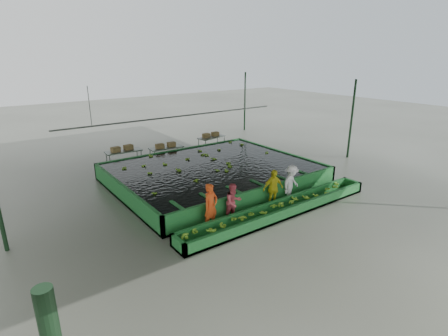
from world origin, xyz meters
TOP-DOWN VIEW (x-y plane):
  - ground at (0.00, 0.00)m, footprint 80.00×80.00m
  - shed_roof at (0.00, 0.00)m, footprint 20.00×22.00m
  - shed_posts at (0.00, 0.00)m, footprint 20.00×22.00m
  - flotation_tank at (0.00, 1.50)m, footprint 10.00×8.00m
  - tank_water at (0.00, 1.50)m, footprint 9.70×7.70m
  - sorting_trough at (0.00, -3.60)m, footprint 10.00×1.00m
  - cableway_rail at (0.00, 5.00)m, footprint 0.08×0.08m
  - rail_hanger_left at (-5.00, 5.00)m, footprint 0.04×0.04m
  - rail_hanger_right at (5.00, 5.00)m, footprint 0.04×0.04m
  - worker_a at (-3.04, -2.80)m, footprint 0.75×0.57m
  - worker_b at (-1.94, -2.80)m, footprint 0.78×0.61m
  - worker_c at (0.25, -2.80)m, footprint 1.08×0.60m
  - worker_d at (1.39, -2.80)m, footprint 1.24×0.91m
  - packing_table_left at (-2.83, 6.87)m, footprint 2.15×0.94m
  - packing_table_mid at (-0.35, 6.14)m, footprint 2.12×0.93m
  - packing_table_right at (3.58, 6.89)m, footprint 2.14×1.12m
  - box_stack_left at (-2.90, 6.89)m, footprint 1.36×0.48m
  - box_stack_mid at (-0.41, 6.09)m, footprint 1.28×0.41m
  - box_stack_right at (3.58, 6.98)m, footprint 1.29×0.42m
  - floating_bananas at (0.00, 2.30)m, footprint 9.26×6.31m
  - trough_bananas at (0.00, -3.60)m, footprint 8.84×0.59m

SIDE VIEW (x-z plane):
  - ground at x=0.00m, z-range 0.00..0.00m
  - sorting_trough at x=0.00m, z-range 0.00..0.50m
  - trough_bananas at x=0.00m, z-range 0.34..0.46m
  - flotation_tank at x=0.00m, z-range 0.00..0.90m
  - packing_table_right at x=3.58m, z-range 0.00..0.93m
  - packing_table_mid at x=-0.35m, z-range 0.00..0.95m
  - packing_table_left at x=-2.83m, z-range 0.00..0.96m
  - worker_b at x=-1.94m, z-range 0.00..1.59m
  - tank_water at x=0.00m, z-range 0.85..0.85m
  - floating_bananas at x=0.00m, z-range 0.79..0.91m
  - worker_d at x=1.39m, z-range 0.00..1.72m
  - worker_c at x=0.25m, z-range 0.00..1.74m
  - worker_a at x=-3.04m, z-range 0.00..1.83m
  - box_stack_right at x=3.58m, z-range 0.79..1.06m
  - box_stack_mid at x=-0.41m, z-range 0.81..1.09m
  - box_stack_left at x=-2.90m, z-range 0.82..1.11m
  - shed_posts at x=0.00m, z-range 0.00..5.00m
  - cableway_rail at x=0.00m, z-range -4.00..10.00m
  - rail_hanger_left at x=-5.00m, z-range 3.00..5.00m
  - rail_hanger_right at x=5.00m, z-range 3.00..5.00m
  - shed_roof at x=0.00m, z-range 4.98..5.02m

